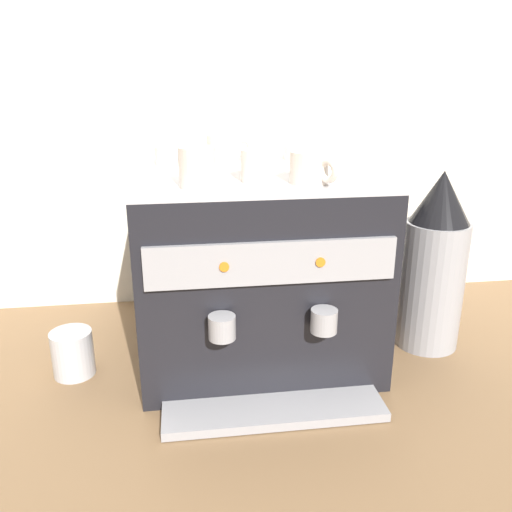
% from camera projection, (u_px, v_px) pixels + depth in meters
% --- Properties ---
extents(ground_plane, '(4.00, 4.00, 0.00)m').
position_uv_depth(ground_plane, '(256.00, 350.00, 1.42)').
color(ground_plane, brown).
extents(tiled_backsplash_wall, '(2.80, 0.03, 1.12)m').
position_uv_depth(tiled_backsplash_wall, '(238.00, 118.00, 1.58)').
color(tiled_backsplash_wall, silver).
rests_on(tiled_backsplash_wall, ground_plane).
extents(espresso_machine, '(0.56, 0.58, 0.48)m').
position_uv_depth(espresso_machine, '(256.00, 267.00, 1.33)').
color(espresso_machine, black).
rests_on(espresso_machine, ground_plane).
extents(ceramic_cup_0, '(0.09, 0.11, 0.07)m').
position_uv_depth(ceramic_cup_0, '(311.00, 168.00, 1.11)').
color(ceramic_cup_0, beige).
rests_on(ceramic_cup_0, espresso_machine).
extents(ceramic_cup_1, '(0.12, 0.08, 0.07)m').
position_uv_depth(ceramic_cup_1, '(225.00, 148.00, 1.37)').
color(ceramic_cup_1, beige).
rests_on(ceramic_cup_1, espresso_machine).
extents(ceramic_cup_2, '(0.07, 0.11, 0.07)m').
position_uv_depth(ceramic_cup_2, '(256.00, 165.00, 1.13)').
color(ceramic_cup_2, beige).
rests_on(ceramic_cup_2, espresso_machine).
extents(ceramic_cup_3, '(0.08, 0.11, 0.08)m').
position_uv_depth(ceramic_cup_3, '(196.00, 167.00, 1.07)').
color(ceramic_cup_3, beige).
rests_on(ceramic_cup_3, espresso_machine).
extents(ceramic_bowl_0, '(0.12, 0.12, 0.04)m').
position_uv_depth(ceramic_bowl_0, '(307.00, 153.00, 1.39)').
color(ceramic_bowl_0, white).
rests_on(ceramic_bowl_0, espresso_machine).
extents(ceramic_bowl_1, '(0.11, 0.11, 0.03)m').
position_uv_depth(ceramic_bowl_1, '(328.00, 163.00, 1.27)').
color(ceramic_bowl_1, white).
rests_on(ceramic_bowl_1, espresso_machine).
extents(ceramic_bowl_2, '(0.12, 0.12, 0.04)m').
position_uv_depth(ceramic_bowl_2, '(179.00, 156.00, 1.32)').
color(ceramic_bowl_2, white).
rests_on(ceramic_bowl_2, espresso_machine).
extents(coffee_grinder, '(0.16, 0.16, 0.47)m').
position_uv_depth(coffee_grinder, '(434.00, 264.00, 1.38)').
color(coffee_grinder, '#939399').
rests_on(coffee_grinder, ground_plane).
extents(milk_pitcher, '(0.10, 0.10, 0.11)m').
position_uv_depth(milk_pitcher, '(73.00, 353.00, 1.29)').
color(milk_pitcher, '#B7B7BC').
rests_on(milk_pitcher, ground_plane).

